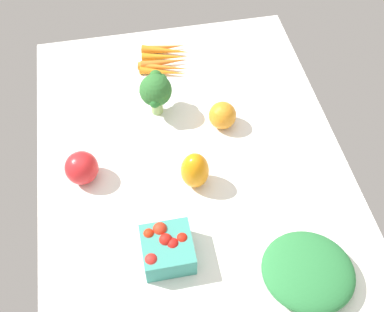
{
  "coord_description": "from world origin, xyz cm",
  "views": [
    {
      "loc": [
        -71.36,
        13.79,
        100.58
      ],
      "look_at": [
        0.0,
        0.0,
        4.0
      ],
      "focal_mm": 45.86,
      "sensor_mm": 36.0,
      "label": 1
    }
  ],
  "objects_px": {
    "leafy_greens_clump": "(308,272)",
    "berry_basket": "(167,248)",
    "bell_pepper_orange": "(195,171)",
    "broccoli_head": "(156,89)",
    "heirloom_tomato_orange": "(223,115)",
    "bell_pepper_red": "(82,169)",
    "carrot_bunch": "(165,59)"
  },
  "relations": [
    {
      "from": "bell_pepper_red",
      "to": "heirloom_tomato_orange",
      "type": "distance_m",
      "value": 0.38
    },
    {
      "from": "bell_pepper_orange",
      "to": "berry_basket",
      "type": "relative_size",
      "value": 0.95
    },
    {
      "from": "carrot_bunch",
      "to": "leafy_greens_clump",
      "type": "distance_m",
      "value": 0.74
    },
    {
      "from": "berry_basket",
      "to": "leafy_greens_clump",
      "type": "bearing_deg",
      "value": -110.55
    },
    {
      "from": "carrot_bunch",
      "to": "heirloom_tomato_orange",
      "type": "distance_m",
      "value": 0.29
    },
    {
      "from": "broccoli_head",
      "to": "heirloom_tomato_orange",
      "type": "height_order",
      "value": "broccoli_head"
    },
    {
      "from": "bell_pepper_orange",
      "to": "leafy_greens_clump",
      "type": "distance_m",
      "value": 0.34
    },
    {
      "from": "leafy_greens_clump",
      "to": "heirloom_tomato_orange",
      "type": "xyz_separation_m",
      "value": [
        0.45,
        0.08,
        0.01
      ]
    },
    {
      "from": "bell_pepper_orange",
      "to": "bell_pepper_red",
      "type": "height_order",
      "value": "bell_pepper_orange"
    },
    {
      "from": "leafy_greens_clump",
      "to": "bell_pepper_orange",
      "type": "bearing_deg",
      "value": 33.33
    },
    {
      "from": "bell_pepper_red",
      "to": "berry_basket",
      "type": "xyz_separation_m",
      "value": [
        -0.24,
        -0.17,
        -0.01
      ]
    },
    {
      "from": "heirloom_tomato_orange",
      "to": "berry_basket",
      "type": "bearing_deg",
      "value": 149.69
    },
    {
      "from": "carrot_bunch",
      "to": "bell_pepper_red",
      "type": "distance_m",
      "value": 0.45
    },
    {
      "from": "carrot_bunch",
      "to": "leafy_greens_clump",
      "type": "xyz_separation_m",
      "value": [
        -0.72,
        -0.19,
        0.02
      ]
    },
    {
      "from": "broccoli_head",
      "to": "bell_pepper_red",
      "type": "distance_m",
      "value": 0.28
    },
    {
      "from": "bell_pepper_orange",
      "to": "leafy_greens_clump",
      "type": "height_order",
      "value": "bell_pepper_orange"
    },
    {
      "from": "broccoli_head",
      "to": "bell_pepper_orange",
      "type": "relative_size",
      "value": 1.21
    },
    {
      "from": "bell_pepper_orange",
      "to": "heirloom_tomato_orange",
      "type": "distance_m",
      "value": 0.2
    },
    {
      "from": "berry_basket",
      "to": "bell_pepper_red",
      "type": "bearing_deg",
      "value": 34.81
    },
    {
      "from": "carrot_bunch",
      "to": "broccoli_head",
      "type": "bearing_deg",
      "value": 165.05
    },
    {
      "from": "broccoli_head",
      "to": "heirloom_tomato_orange",
      "type": "distance_m",
      "value": 0.18
    },
    {
      "from": "carrot_bunch",
      "to": "bell_pepper_orange",
      "type": "xyz_separation_m",
      "value": [
        -0.44,
        -0.0,
        0.04
      ]
    },
    {
      "from": "bell_pepper_orange",
      "to": "berry_basket",
      "type": "xyz_separation_m",
      "value": [
        -0.18,
        0.1,
        -0.02
      ]
    },
    {
      "from": "berry_basket",
      "to": "heirloom_tomato_orange",
      "type": "height_order",
      "value": "same"
    },
    {
      "from": "bell_pepper_orange",
      "to": "heirloom_tomato_orange",
      "type": "bearing_deg",
      "value": -32.21
    },
    {
      "from": "bell_pepper_orange",
      "to": "berry_basket",
      "type": "distance_m",
      "value": 0.2
    },
    {
      "from": "carrot_bunch",
      "to": "berry_basket",
      "type": "bearing_deg",
      "value": 171.52
    },
    {
      "from": "broccoli_head",
      "to": "bell_pepper_red",
      "type": "bearing_deg",
      "value": 132.44
    },
    {
      "from": "leafy_greens_clump",
      "to": "berry_basket",
      "type": "xyz_separation_m",
      "value": [
        0.11,
        0.28,
        0.01
      ]
    },
    {
      "from": "carrot_bunch",
      "to": "broccoli_head",
      "type": "xyz_separation_m",
      "value": [
        -0.18,
        0.05,
        0.07
      ]
    },
    {
      "from": "leafy_greens_clump",
      "to": "berry_basket",
      "type": "distance_m",
      "value": 0.3
    },
    {
      "from": "broccoli_head",
      "to": "bell_pepper_orange",
      "type": "distance_m",
      "value": 0.26
    }
  ]
}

